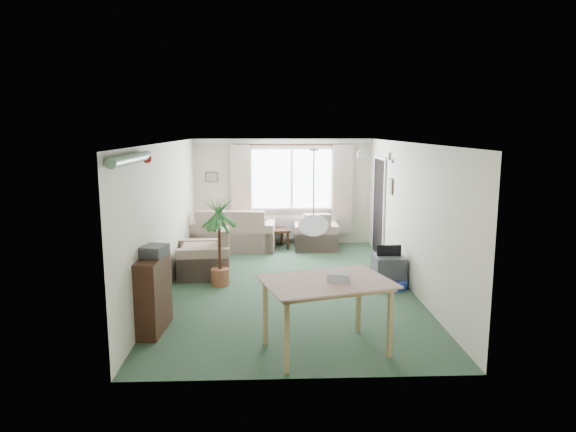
{
  "coord_description": "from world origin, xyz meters",
  "views": [
    {
      "loc": [
        -0.35,
        -8.32,
        2.63
      ],
      "look_at": [
        0.0,
        0.3,
        1.15
      ],
      "focal_mm": 32.0,
      "sensor_mm": 36.0,
      "label": 1
    }
  ],
  "objects_px": {
    "armchair_left": "(204,252)",
    "tv_cube": "(388,270)",
    "sofa": "(233,229)",
    "coffee_table": "(266,239)",
    "armchair_corner": "(316,230)",
    "bookshelf": "(154,295)",
    "houseplant": "(219,240)",
    "dining_table": "(326,317)",
    "pet_bed": "(387,283)"
  },
  "relations": [
    {
      "from": "houseplant",
      "to": "armchair_left",
      "type": "bearing_deg",
      "value": 119.84
    },
    {
      "from": "coffee_table",
      "to": "tv_cube",
      "type": "xyz_separation_m",
      "value": [
        2.08,
        -2.7,
        0.03
      ]
    },
    {
      "from": "armchair_corner",
      "to": "houseplant",
      "type": "xyz_separation_m",
      "value": [
        -1.87,
        -2.61,
        0.36
      ]
    },
    {
      "from": "sofa",
      "to": "coffee_table",
      "type": "bearing_deg",
      "value": -175.54
    },
    {
      "from": "sofa",
      "to": "coffee_table",
      "type": "height_order",
      "value": "sofa"
    },
    {
      "from": "sofa",
      "to": "tv_cube",
      "type": "distance_m",
      "value": 3.89
    },
    {
      "from": "armchair_left",
      "to": "bookshelf",
      "type": "distance_m",
      "value": 2.59
    },
    {
      "from": "armchair_left",
      "to": "houseplant",
      "type": "distance_m",
      "value": 0.77
    },
    {
      "from": "coffee_table",
      "to": "armchair_corner",
      "type": "bearing_deg",
      "value": -1.31
    },
    {
      "from": "armchair_corner",
      "to": "armchair_left",
      "type": "height_order",
      "value": "armchair_left"
    },
    {
      "from": "armchair_left",
      "to": "tv_cube",
      "type": "bearing_deg",
      "value": 74.33
    },
    {
      "from": "armchair_corner",
      "to": "pet_bed",
      "type": "distance_m",
      "value": 3.01
    },
    {
      "from": "armchair_corner",
      "to": "tv_cube",
      "type": "xyz_separation_m",
      "value": [
        0.99,
        -2.67,
        -0.17
      ]
    },
    {
      "from": "houseplant",
      "to": "dining_table",
      "type": "bearing_deg",
      "value": -60.77
    },
    {
      "from": "coffee_table",
      "to": "sofa",
      "type": "bearing_deg",
      "value": 180.0
    },
    {
      "from": "armchair_corner",
      "to": "houseplant",
      "type": "relative_size",
      "value": 0.6
    },
    {
      "from": "coffee_table",
      "to": "bookshelf",
      "type": "distance_m",
      "value": 4.84
    },
    {
      "from": "sofa",
      "to": "pet_bed",
      "type": "height_order",
      "value": "sofa"
    },
    {
      "from": "sofa",
      "to": "armchair_left",
      "type": "relative_size",
      "value": 1.9
    },
    {
      "from": "houseplant",
      "to": "tv_cube",
      "type": "bearing_deg",
      "value": -1.25
    },
    {
      "from": "armchair_left",
      "to": "tv_cube",
      "type": "distance_m",
      "value": 3.27
    },
    {
      "from": "bookshelf",
      "to": "houseplant",
      "type": "bearing_deg",
      "value": 75.07
    },
    {
      "from": "armchair_corner",
      "to": "bookshelf",
      "type": "relative_size",
      "value": 0.94
    },
    {
      "from": "dining_table",
      "to": "tv_cube",
      "type": "xyz_separation_m",
      "value": [
        1.36,
        2.61,
        -0.18
      ]
    },
    {
      "from": "armchair_corner",
      "to": "dining_table",
      "type": "relative_size",
      "value": 0.68
    },
    {
      "from": "dining_table",
      "to": "houseplant",
      "type": "bearing_deg",
      "value": 119.23
    },
    {
      "from": "armchair_left",
      "to": "coffee_table",
      "type": "distance_m",
      "value": 2.34
    },
    {
      "from": "sofa",
      "to": "pet_bed",
      "type": "bearing_deg",
      "value": 138.27
    },
    {
      "from": "armchair_corner",
      "to": "houseplant",
      "type": "height_order",
      "value": "houseplant"
    },
    {
      "from": "houseplant",
      "to": "tv_cube",
      "type": "height_order",
      "value": "houseplant"
    },
    {
      "from": "bookshelf",
      "to": "tv_cube",
      "type": "relative_size",
      "value": 1.81
    },
    {
      "from": "armchair_left",
      "to": "coffee_table",
      "type": "bearing_deg",
      "value": 147.19
    },
    {
      "from": "armchair_left",
      "to": "coffee_table",
      "type": "height_order",
      "value": "armchair_left"
    },
    {
      "from": "armchair_left",
      "to": "tv_cube",
      "type": "height_order",
      "value": "armchair_left"
    },
    {
      "from": "coffee_table",
      "to": "dining_table",
      "type": "relative_size",
      "value": 0.7
    },
    {
      "from": "sofa",
      "to": "coffee_table",
      "type": "xyz_separation_m",
      "value": [
        0.72,
        0.0,
        -0.24
      ]
    },
    {
      "from": "sofa",
      "to": "pet_bed",
      "type": "relative_size",
      "value": 2.71
    },
    {
      "from": "dining_table",
      "to": "pet_bed",
      "type": "relative_size",
      "value": 2.03
    },
    {
      "from": "armchair_corner",
      "to": "houseplant",
      "type": "bearing_deg",
      "value": 55.4
    },
    {
      "from": "dining_table",
      "to": "tv_cube",
      "type": "distance_m",
      "value": 2.95
    },
    {
      "from": "bookshelf",
      "to": "dining_table",
      "type": "relative_size",
      "value": 0.73
    },
    {
      "from": "houseplant",
      "to": "pet_bed",
      "type": "height_order",
      "value": "houseplant"
    },
    {
      "from": "coffee_table",
      "to": "bookshelf",
      "type": "relative_size",
      "value": 0.97
    },
    {
      "from": "houseplant",
      "to": "dining_table",
      "type": "xyz_separation_m",
      "value": [
        1.5,
        -2.67,
        -0.35
      ]
    },
    {
      "from": "dining_table",
      "to": "tv_cube",
      "type": "bearing_deg",
      "value": 62.42
    },
    {
      "from": "coffee_table",
      "to": "tv_cube",
      "type": "distance_m",
      "value": 3.41
    },
    {
      "from": "coffee_table",
      "to": "houseplant",
      "type": "distance_m",
      "value": 2.81
    },
    {
      "from": "bookshelf",
      "to": "armchair_corner",
      "type": "bearing_deg",
      "value": 65.05
    },
    {
      "from": "armchair_corner",
      "to": "armchair_left",
      "type": "xyz_separation_m",
      "value": [
        -2.21,
        -2.02,
        0.01
      ]
    },
    {
      "from": "armchair_left",
      "to": "tv_cube",
      "type": "relative_size",
      "value": 1.75
    }
  ]
}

